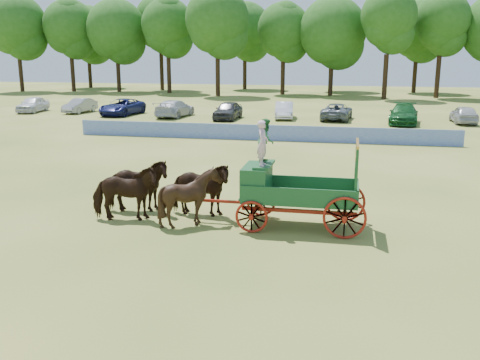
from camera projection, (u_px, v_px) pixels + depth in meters
name	position (u px, v px, depth m)	size (l,w,h in m)	color
ground	(204.00, 221.00, 18.85)	(160.00, 160.00, 0.00)	#A4984A
horse_lead_left	(125.00, 193.00, 18.71)	(1.08, 2.37, 2.00)	black
horse_lead_right	(137.00, 186.00, 19.76)	(1.08, 2.37, 2.00)	black
horse_wheel_left	(190.00, 197.00, 18.24)	(1.62, 1.82, 2.01)	black
horse_wheel_right	(199.00, 189.00, 19.29)	(1.08, 2.37, 2.00)	black
farm_dray	(279.00, 180.00, 18.07)	(6.00, 2.00, 3.65)	#9D140F
sponsor_banner	(260.00, 133.00, 36.07)	(26.00, 0.08, 1.05)	#203EB0
parked_cars	(235.00, 110.00, 48.21)	(42.25, 7.31, 1.60)	silver
treeline	(285.00, 27.00, 75.01)	(89.69, 22.73, 14.46)	#382314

